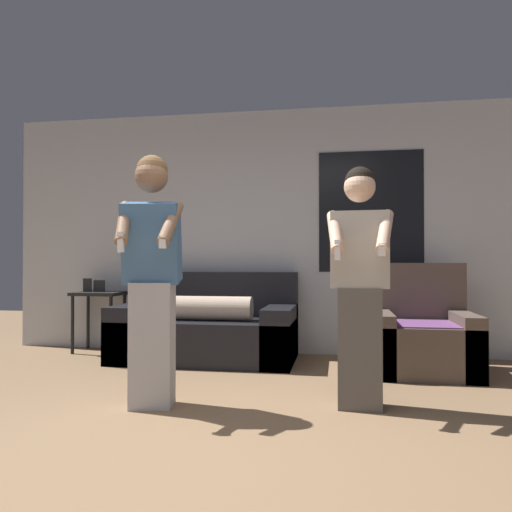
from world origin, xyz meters
TOP-DOWN VIEW (x-y plane):
  - ground_plane at (0.00, 0.00)m, footprint 14.00×14.00m
  - wall_back at (0.02, 3.11)m, footprint 5.98×0.07m
  - couch at (-0.56, 2.60)m, footprint 1.82×0.95m
  - armchair at (1.53, 2.38)m, footprint 0.90×0.89m
  - side_table at (-1.88, 2.84)m, footprint 0.53×0.42m
  - person_left at (-0.49, 0.88)m, footprint 0.44×0.54m
  - person_right at (0.93, 1.12)m, footprint 0.46×0.47m

SIDE VIEW (x-z plane):
  - ground_plane at x=0.00m, z-range 0.00..0.00m
  - couch at x=-0.56m, z-range -0.14..0.76m
  - armchair at x=1.53m, z-range -0.18..0.81m
  - side_table at x=-1.88m, z-range 0.15..0.98m
  - person_right at x=0.93m, z-range 0.02..1.69m
  - person_left at x=-0.49m, z-range 0.03..1.78m
  - wall_back at x=0.02m, z-range 0.00..2.70m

